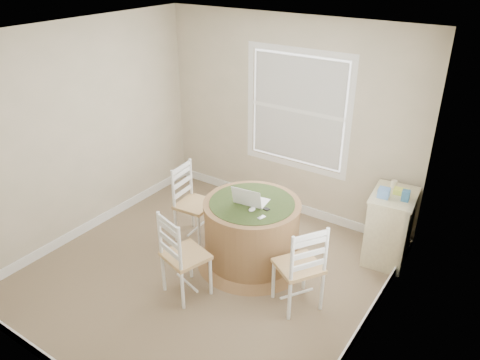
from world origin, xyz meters
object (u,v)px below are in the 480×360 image
Objects in this scene: chair_right at (299,266)px; corner_chest at (389,227)px; laptop at (251,200)px; chair_left at (195,204)px; round_table at (252,230)px; chair_near at (186,255)px.

chair_right is 1.38m from corner_chest.
laptop is 0.44× the size of corner_chest.
corner_chest is (2.12, 0.90, -0.05)m from chair_left.
laptop is at bearing -97.66° from chair_left.
corner_chest is (1.27, 0.93, 0.00)m from round_table.
chair_near is 1.00× the size of chair_right.
chair_near is at bearing 65.83° from laptop.
chair_left is at bearing -70.23° from chair_right.
laptop is at bearing -80.43° from chair_right.
laptop is (-0.79, 0.34, 0.33)m from chair_right.
chair_left is 1.00× the size of chair_right.
round_table is 0.89m from chair_near.
chair_left reaches higher than corner_chest.
chair_left is 1.00× the size of chair_near.
round_table is at bearing -150.22° from corner_chest.
chair_left is (-0.85, 0.03, 0.05)m from round_table.
chair_left and chair_right have the same top height.
laptop reaches higher than chair_near.
chair_near is (0.58, -0.87, 0.00)m from chair_left.
chair_left is 0.90m from laptop.
round_table is at bearing -81.38° from chair_right.
laptop is at bearing -124.18° from round_table.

